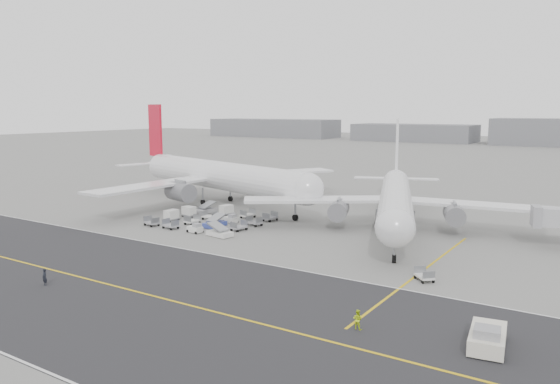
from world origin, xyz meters
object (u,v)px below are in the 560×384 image
Objects in this scene: airliner_a at (217,175)px; airliner_b at (396,198)px; ground_crew_b at (358,319)px; pushback_tug at (488,338)px; ground_crew_a at (45,277)px.

airliner_b is (38.86, -3.29, -0.81)m from airliner_a.
airliner_b is at bearing -71.17° from ground_crew_b.
pushback_tug is 10.52m from ground_crew_b.
ground_crew_b is (33.35, 7.54, -0.06)m from ground_crew_a.
airliner_a is 30.22× the size of ground_crew_a.
ground_crew_b is at bearing -176.57° from pushback_tug.
pushback_tug is (22.29, -37.63, -4.08)m from airliner_b.
pushback_tug is at bearing -108.00° from airliner_a.
airliner_b is 52.09m from ground_crew_a.
pushback_tug reaches higher than ground_crew_a.
airliner_a is 32.17× the size of ground_crew_b.
pushback_tug is (61.15, -40.92, -4.89)m from airliner_a.
ground_crew_a is (-21.36, -47.35, -4.00)m from airliner_b.
airliner_a is at bearing 114.94° from ground_crew_a.
ground_crew_b is at bearing 18.62° from ground_crew_a.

